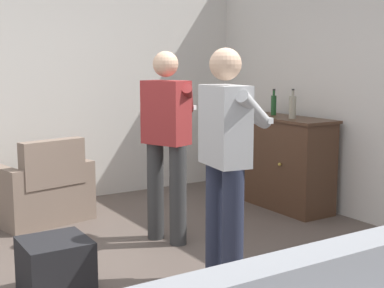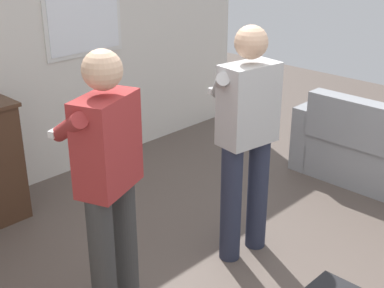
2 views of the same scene
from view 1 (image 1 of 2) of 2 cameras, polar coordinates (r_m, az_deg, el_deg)
The scene contains 9 objects.
ground at distance 4.00m, azimuth -5.69°, elevation -14.67°, with size 10.40×10.40×0.00m, color brown.
wall_side_left at distance 6.18m, azimuth -16.94°, elevation 6.60°, with size 0.12×5.20×2.80m, color silver.
armchair at distance 5.57m, azimuth -15.63°, elevation -5.07°, with size 0.81×0.99×0.85m.
sideboard_cabinet at distance 6.00m, azimuth 9.40°, elevation -1.84°, with size 1.32×0.49×1.00m.
bottle_wine_green at distance 6.10m, azimuth 8.70°, elevation 4.20°, with size 0.06×0.06×0.29m.
bottle_liquor_amber at distance 5.71m, azimuth 10.67°, elevation 3.91°, with size 0.07×0.07×0.31m.
ottoman at distance 3.87m, azimuth -14.36°, elevation -12.59°, with size 0.44×0.44×0.39m, color black.
person_standing_left at distance 4.66m, azimuth -2.69°, elevation 0.73°, with size 0.52×0.52×1.68m.
person_standing_right at distance 3.69m, azimuth 3.66°, elevation -1.38°, with size 0.55×0.50×1.68m.
Camera 1 is at (3.30, -1.60, 1.58)m, focal length 50.00 mm.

